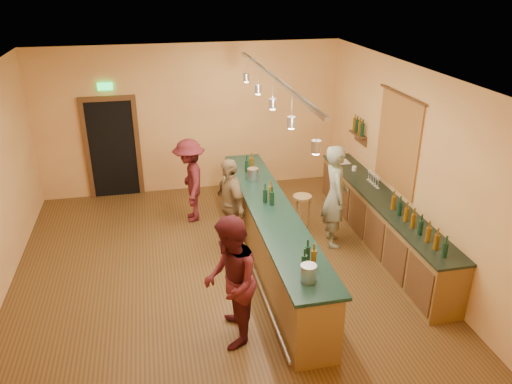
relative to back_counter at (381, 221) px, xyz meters
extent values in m
plane|color=#523017|center=(-2.97, -0.18, -0.49)|extent=(7.00, 7.00, 0.00)
cube|color=silver|center=(-2.97, -0.18, 2.71)|extent=(6.50, 7.00, 0.02)
cube|color=#D88A51|center=(-2.97, 3.32, 1.11)|extent=(6.50, 0.02, 3.20)
cube|color=#D88A51|center=(-2.97, -3.68, 1.11)|extent=(6.50, 0.02, 3.20)
cube|color=#D88A51|center=(0.28, -0.18, 1.11)|extent=(0.02, 7.00, 3.20)
cube|color=black|center=(-4.67, 3.30, 0.56)|extent=(0.95, 0.06, 2.10)
cube|color=#4B3116|center=(-5.19, 3.28, 0.56)|extent=(0.10, 0.08, 2.10)
cube|color=#4B3116|center=(-4.14, 3.28, 0.56)|extent=(0.10, 0.08, 2.10)
cube|color=#4B3116|center=(-4.67, 3.28, 1.66)|extent=(1.15, 0.08, 0.10)
cube|color=#19E54C|center=(-4.67, 3.27, 1.91)|extent=(0.30, 0.04, 0.15)
cube|color=maroon|center=(0.26, 0.22, 1.36)|extent=(0.03, 1.40, 1.60)
cube|color=#4B3116|center=(0.19, 1.72, 1.06)|extent=(0.16, 0.55, 0.03)
cube|color=#4B3116|center=(0.26, 1.72, 0.96)|extent=(0.03, 0.55, 0.18)
cube|color=brown|center=(0.00, 0.02, -0.04)|extent=(0.55, 4.50, 0.90)
cube|color=black|center=(0.00, 0.02, 0.43)|extent=(0.60, 4.55, 0.04)
cylinder|color=silver|center=(0.00, 1.32, 0.50)|extent=(0.09, 0.09, 0.09)
cube|color=silver|center=(-0.03, 1.82, 0.46)|extent=(0.22, 0.30, 0.01)
cube|color=brown|center=(-2.05, -0.18, 0.01)|extent=(0.60, 5.00, 1.00)
cube|color=black|center=(-2.05, -0.18, 0.54)|extent=(0.70, 5.10, 0.05)
cylinder|color=silver|center=(-2.41, -0.18, -0.34)|extent=(0.05, 5.00, 0.05)
cylinder|color=silver|center=(-2.10, -2.28, 0.67)|extent=(0.20, 0.20, 0.22)
cylinder|color=silver|center=(-2.10, 1.02, 0.67)|extent=(0.20, 0.20, 0.22)
cube|color=silver|center=(-2.05, -0.18, 2.65)|extent=(0.06, 4.60, 0.05)
cylinder|color=silver|center=(-2.05, -2.18, 2.46)|extent=(0.01, 0.01, 0.35)
cylinder|color=#A5A5AD|center=(-2.05, -2.18, 2.26)|extent=(0.11, 0.11, 0.14)
cylinder|color=#FFEABF|center=(-2.05, -2.18, 2.18)|extent=(0.08, 0.08, 0.02)
cylinder|color=silver|center=(-2.05, -1.18, 2.46)|extent=(0.01, 0.01, 0.35)
cylinder|color=#A5A5AD|center=(-2.05, -1.18, 2.26)|extent=(0.11, 0.11, 0.14)
cylinder|color=#FFEABF|center=(-2.05, -1.18, 2.18)|extent=(0.08, 0.08, 0.02)
cylinder|color=silver|center=(-2.05, -0.18, 2.46)|extent=(0.01, 0.01, 0.35)
cylinder|color=#A5A5AD|center=(-2.05, -0.18, 2.26)|extent=(0.11, 0.11, 0.14)
cylinder|color=#FFEABF|center=(-2.05, -0.18, 2.18)|extent=(0.08, 0.08, 0.02)
cylinder|color=silver|center=(-2.05, 0.82, 2.46)|extent=(0.01, 0.01, 0.35)
cylinder|color=#A5A5AD|center=(-2.05, 0.82, 2.26)|extent=(0.11, 0.11, 0.14)
cylinder|color=#FFEABF|center=(-2.05, 0.82, 2.18)|extent=(0.08, 0.08, 0.02)
cylinder|color=silver|center=(-2.05, 1.82, 2.46)|extent=(0.01, 0.01, 0.35)
cylinder|color=#A5A5AD|center=(-2.05, 1.82, 2.26)|extent=(0.11, 0.11, 0.14)
cylinder|color=#FFEABF|center=(-2.05, 1.82, 2.18)|extent=(0.08, 0.08, 0.02)
imported|color=gray|center=(-0.78, 0.27, 0.44)|extent=(0.55, 0.74, 1.86)
imported|color=#59191E|center=(-3.01, -1.90, 0.42)|extent=(0.81, 0.97, 1.81)
imported|color=#997A51|center=(-2.60, 0.58, 0.34)|extent=(0.64, 1.04, 1.65)
imported|color=#59191E|center=(-3.18, 1.76, 0.34)|extent=(0.61, 1.07, 1.65)
cylinder|color=#9E7647|center=(-1.20, 0.84, 0.21)|extent=(0.35, 0.35, 0.04)
cylinder|color=#9E7647|center=(-1.06, 0.84, -0.15)|extent=(0.04, 0.04, 0.68)
cylinder|color=#9E7647|center=(-1.26, 0.96, -0.15)|extent=(0.04, 0.04, 0.68)
cylinder|color=#9E7647|center=(-1.26, 0.73, -0.15)|extent=(0.04, 0.04, 0.68)
camera|label=1|loc=(-3.82, -7.19, 4.06)|focal=35.00mm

